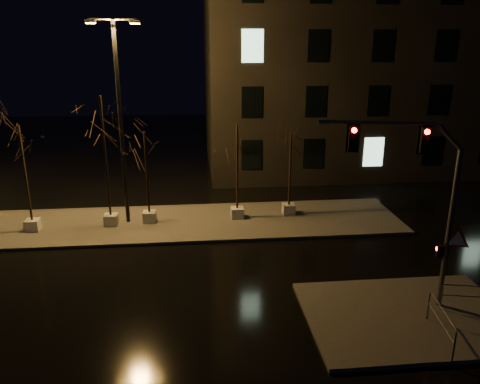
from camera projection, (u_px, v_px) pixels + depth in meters
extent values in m
plane|color=black|center=(189.00, 279.00, 18.61)|extent=(90.00, 90.00, 0.00)
cube|color=#494641|center=(189.00, 223.00, 24.27)|extent=(22.00, 5.00, 0.15)
cube|color=#494641|center=(408.00, 316.00, 15.99)|extent=(7.00, 5.00, 0.15)
cube|color=black|center=(376.00, 64.00, 34.71)|extent=(25.00, 12.00, 15.00)
cube|color=silver|center=(33.00, 225.00, 23.04)|extent=(0.65, 0.65, 0.55)
cylinder|color=black|center=(25.00, 174.00, 22.24)|extent=(0.11, 0.11, 4.67)
cube|color=silver|center=(111.00, 220.00, 23.71)|extent=(0.65, 0.65, 0.55)
cylinder|color=black|center=(105.00, 158.00, 22.72)|extent=(0.11, 0.11, 5.92)
cube|color=silver|center=(150.00, 217.00, 24.12)|extent=(0.65, 0.65, 0.55)
cylinder|color=black|center=(147.00, 173.00, 23.40)|extent=(0.11, 0.11, 4.16)
cube|color=silver|center=(237.00, 213.00, 24.69)|extent=(0.65, 0.65, 0.55)
cylinder|color=black|center=(237.00, 167.00, 23.94)|extent=(0.11, 0.11, 4.38)
cube|color=silver|center=(289.00, 209.00, 25.22)|extent=(0.65, 0.65, 0.55)
cylinder|color=black|center=(290.00, 170.00, 24.55)|extent=(0.11, 0.11, 3.83)
cylinder|color=#515458|center=(449.00, 231.00, 15.67)|extent=(0.17, 0.17, 5.62)
cylinder|color=#515458|center=(377.00, 123.00, 14.90)|extent=(3.68, 0.98, 0.13)
cube|color=black|center=(425.00, 140.00, 14.87)|extent=(0.32, 0.26, 0.84)
cube|color=black|center=(353.00, 138.00, 15.14)|extent=(0.32, 0.26, 0.84)
cube|color=black|center=(440.00, 251.00, 15.93)|extent=(0.24, 0.21, 0.42)
cone|color=red|center=(457.00, 240.00, 15.68)|extent=(0.95, 0.25, 0.97)
sphere|color=#FF0C07|center=(464.00, 132.00, 14.65)|extent=(0.17, 0.17, 0.17)
cylinder|color=black|center=(121.00, 127.00, 22.74)|extent=(0.20, 0.20, 9.86)
cylinder|color=black|center=(113.00, 19.00, 21.23)|extent=(2.16, 0.41, 0.10)
cube|color=gold|center=(90.00, 22.00, 21.05)|extent=(0.53, 0.34, 0.20)
cube|color=gold|center=(135.00, 23.00, 21.50)|extent=(0.53, 0.34, 0.20)
cylinder|color=#515458|center=(442.00, 297.00, 16.14)|extent=(0.05, 0.05, 0.91)
cylinder|color=#515458|center=(477.00, 286.00, 15.86)|extent=(2.17, 0.52, 0.04)
cylinder|color=#515458|center=(476.00, 297.00, 15.99)|extent=(2.17, 0.52, 0.04)
cylinder|color=#515458|center=(454.00, 347.00, 13.46)|extent=(0.05, 0.05, 0.99)
cylinder|color=#515458|center=(428.00, 306.00, 15.55)|extent=(0.05, 0.05, 0.99)
cylinder|color=#515458|center=(443.00, 309.00, 14.34)|extent=(0.36, 2.17, 0.04)
cylinder|color=#515458|center=(441.00, 322.00, 14.47)|extent=(0.36, 2.17, 0.04)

